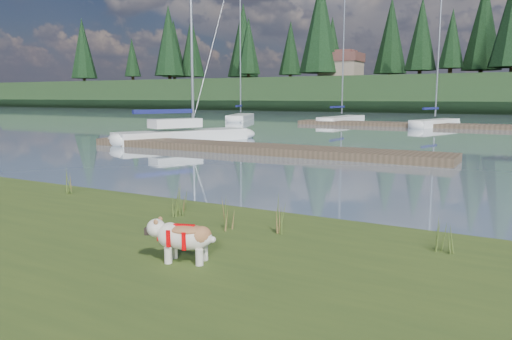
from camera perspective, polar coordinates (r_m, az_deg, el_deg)
The scene contains 21 objects.
ground at distance 39.48m, azimuth 20.21°, elevation 4.58°, with size 200.00×200.00×0.00m, color #7B8FA4.
ridge at distance 82.16m, azimuth 25.13°, elevation 7.78°, with size 200.00×20.00×5.00m, color #1C3118.
bulldog at distance 5.99m, azimuth -8.23°, elevation -7.46°, with size 0.85×0.51×0.50m.
sailboat_main at distance 26.09m, azimuth -7.29°, elevation 4.25°, with size 4.69×7.90×11.54m.
dock_near at distance 20.72m, azimuth -0.38°, elevation 2.49°, with size 16.00×2.00×0.30m, color #4C3D2C.
dock_far at distance 39.21m, azimuth 23.12°, elevation 4.62°, with size 26.00×2.20×0.30m, color #4C3D2C.
sailboat_bg_0 at distance 48.70m, azimuth -1.63°, elevation 6.10°, with size 4.42×8.07×11.67m.
sailboat_bg_1 at distance 44.84m, azimuth 10.10°, elevation 5.78°, with size 1.99×8.01×11.84m.
sailboat_bg_2 at distance 40.50m, azimuth 20.12°, elevation 5.14°, with size 3.08×6.36×9.63m.
weed_0 at distance 8.61m, azimuth -8.56°, elevation -3.30°, with size 0.17×0.14×0.49m.
weed_1 at distance 8.25m, azimuth -8.93°, elevation -4.06°, with size 0.17×0.14×0.42m.
weed_2 at distance 7.19m, azimuth 2.87°, elevation -5.36°, with size 0.17×0.14×0.55m.
weed_3 at distance 10.63m, azimuth -20.85°, elevation -1.37°, with size 0.17×0.14×0.56m.
weed_4 at distance 7.36m, azimuth -3.37°, elevation -5.24°, with size 0.17×0.14×0.49m.
weed_5 at distance 6.74m, azimuth 20.81°, elevation -6.69°, with size 0.17×0.14×0.59m.
mud_lip at distance 9.83m, azimuth -10.68°, elevation -4.79°, with size 60.00×0.50×0.14m, color #33281C.
conifer_0 at distance 98.05m, azimuth -9.93°, elevation 14.36°, with size 5.72×5.72×14.15m.
conifer_1 at distance 92.74m, azimuth -0.85°, elevation 13.99°, with size 4.40×4.40×11.30m.
conifer_2 at distance 83.76m, azimuth 7.35°, elevation 16.08°, with size 6.60×6.60×16.05m.
conifer_3 at distance 83.06m, azimuth 18.38°, elevation 14.54°, with size 4.84×4.84×12.25m.
house_0 at distance 83.95m, azimuth 9.73°, elevation 11.74°, with size 6.30×5.30×4.65m.
Camera 1 is at (6.17, -8.92, 2.29)m, focal length 35.00 mm.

